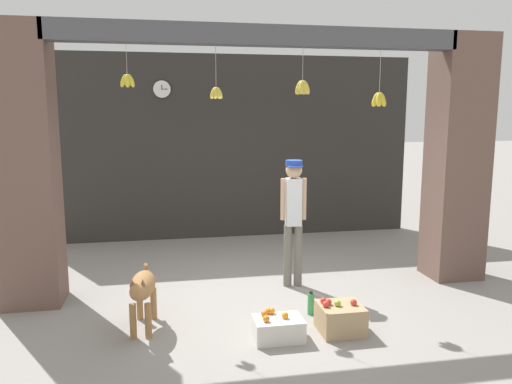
{
  "coord_description": "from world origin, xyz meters",
  "views": [
    {
      "loc": [
        -1.2,
        -5.95,
        2.32
      ],
      "look_at": [
        0.0,
        0.47,
        1.27
      ],
      "focal_mm": 35.0,
      "sensor_mm": 36.0,
      "label": 1
    }
  ],
  "objects_px": {
    "fruit_crate_apples": "(340,318)",
    "wall_clock": "(162,89)",
    "water_bottle": "(311,304)",
    "fruit_crate_oranges": "(278,328)",
    "dog": "(142,289)",
    "shopkeeper": "(293,212)"
  },
  "relations": [
    {
      "from": "fruit_crate_oranges",
      "to": "water_bottle",
      "type": "bearing_deg",
      "value": 46.8
    },
    {
      "from": "fruit_crate_apples",
      "to": "water_bottle",
      "type": "xyz_separation_m",
      "value": [
        -0.17,
        0.5,
        -0.02
      ]
    },
    {
      "from": "fruit_crate_oranges",
      "to": "fruit_crate_apples",
      "type": "xyz_separation_m",
      "value": [
        0.69,
        0.05,
        0.04
      ]
    },
    {
      "from": "wall_clock",
      "to": "fruit_crate_oranges",
      "type": "bearing_deg",
      "value": -75.78
    },
    {
      "from": "dog",
      "to": "wall_clock",
      "type": "bearing_deg",
      "value": -178.53
    },
    {
      "from": "dog",
      "to": "shopkeeper",
      "type": "distance_m",
      "value": 2.26
    },
    {
      "from": "shopkeeper",
      "to": "water_bottle",
      "type": "relative_size",
      "value": 6.12
    },
    {
      "from": "water_bottle",
      "to": "wall_clock",
      "type": "height_order",
      "value": "wall_clock"
    },
    {
      "from": "shopkeeper",
      "to": "wall_clock",
      "type": "xyz_separation_m",
      "value": [
        -1.66,
        2.8,
        1.7
      ]
    },
    {
      "from": "fruit_crate_oranges",
      "to": "fruit_crate_apples",
      "type": "distance_m",
      "value": 0.69
    },
    {
      "from": "dog",
      "to": "water_bottle",
      "type": "relative_size",
      "value": 3.35
    },
    {
      "from": "fruit_crate_oranges",
      "to": "fruit_crate_apples",
      "type": "bearing_deg",
      "value": 4.11
    },
    {
      "from": "shopkeeper",
      "to": "fruit_crate_oranges",
      "type": "distance_m",
      "value": 1.86
    },
    {
      "from": "dog",
      "to": "wall_clock",
      "type": "relative_size",
      "value": 2.94
    },
    {
      "from": "water_bottle",
      "to": "fruit_crate_apples",
      "type": "bearing_deg",
      "value": -71.04
    },
    {
      "from": "dog",
      "to": "fruit_crate_apples",
      "type": "xyz_separation_m",
      "value": [
        2.06,
        -0.44,
        -0.3
      ]
    },
    {
      "from": "fruit_crate_apples",
      "to": "wall_clock",
      "type": "height_order",
      "value": "wall_clock"
    },
    {
      "from": "water_bottle",
      "to": "shopkeeper",
      "type": "bearing_deg",
      "value": 87.67
    },
    {
      "from": "fruit_crate_apples",
      "to": "dog",
      "type": "bearing_deg",
      "value": 168.08
    },
    {
      "from": "dog",
      "to": "fruit_crate_apples",
      "type": "bearing_deg",
      "value": 83.58
    },
    {
      "from": "fruit_crate_apples",
      "to": "water_bottle",
      "type": "bearing_deg",
      "value": 108.96
    },
    {
      "from": "dog",
      "to": "fruit_crate_apples",
      "type": "distance_m",
      "value": 2.13
    }
  ]
}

